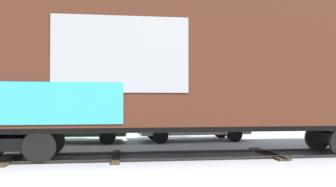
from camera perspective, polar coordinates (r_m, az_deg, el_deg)
name	(u,v)px	position (r m, az deg, el deg)	size (l,w,h in m)	color
ground_plane	(218,156)	(11.37, 8.09, -10.00)	(260.00, 260.00, 0.00)	#B2B5BC
track	(170,155)	(11.06, 0.37, -10.06)	(60.01, 2.86, 0.08)	#4C4742
freight_car	(195,67)	(11.12, 4.36, 4.31)	(16.50, 3.16, 4.98)	#472316
flagpole	(286,46)	(24.42, 18.59, 7.28)	(1.36, 1.14, 8.05)	silver
hillside	(134,85)	(76.25, -5.61, 1.42)	(120.39, 42.65, 15.71)	silver
parked_car_green	(71,123)	(15.32, -15.56, -4.60)	(4.62, 2.12, 1.61)	#1E5933
parked_car_silver	(191,121)	(15.53, 3.74, -4.57)	(4.87, 2.17, 1.64)	#B7BABF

